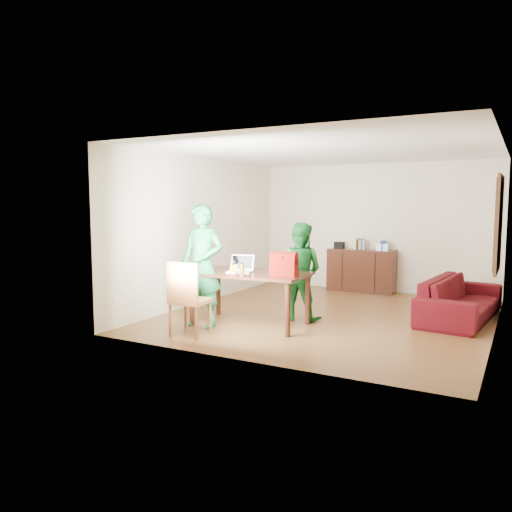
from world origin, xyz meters
The scene contains 10 objects.
room centered at (0.01, 0.13, 1.31)m, with size 5.20×5.70×2.90m.
table centered at (-0.85, -1.17, 0.71)m, with size 1.79×1.07×0.82m.
chair centered at (-1.28, -2.13, 0.31)m, with size 0.52×0.50×1.06m.
person_near centered at (-1.45, -1.57, 0.93)m, with size 0.68×0.44×1.86m, color #166534.
person_far centered at (-0.33, -0.47, 0.78)m, with size 0.76×0.59×1.56m, color #12511C.
laptop centered at (-0.99, -1.24, 0.86)m, with size 0.42×0.34×0.26m.
bananas centered at (-0.93, -1.52, 0.85)m, with size 0.17×0.11×0.06m, color gold, non-canonical shape.
bottle centered at (-0.76, -1.56, 0.91)m, with size 0.07×0.07×0.20m, color #593914.
red_bag centered at (-0.23, -1.27, 0.95)m, with size 0.38×0.22×0.28m, color maroon.
sofa centered at (1.95, 0.77, 0.33)m, with size 2.28×0.89×0.66m, color #3B0A07.
Camera 1 is at (2.83, -7.74, 1.86)m, focal length 35.00 mm.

